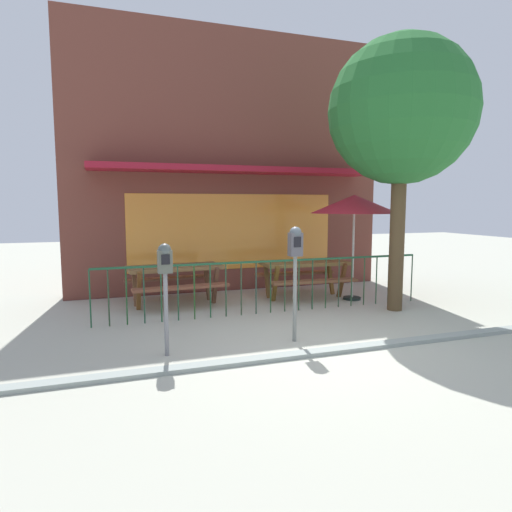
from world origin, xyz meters
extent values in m
plane|color=#B0B09E|center=(0.00, 0.00, 0.00)|extent=(40.00, 40.00, 0.00)
cube|color=#441D1D|center=(0.00, 4.51, 0.00)|extent=(7.33, 0.54, 0.01)
cube|color=brown|center=(0.00, 4.51, 2.91)|extent=(7.33, 0.50, 5.82)
cube|color=orange|center=(0.00, 4.25, 1.35)|extent=(4.77, 0.02, 1.70)
cube|color=maroon|center=(0.00, 3.81, 2.71)|extent=(6.23, 0.90, 0.12)
cube|color=#1B4F30|center=(0.00, 1.93, 0.95)|extent=(6.16, 0.04, 0.04)
cylinder|color=#19492C|center=(-3.08, 1.93, 0.47)|extent=(0.02, 0.02, 0.95)
cylinder|color=#243F25|center=(-2.80, 1.93, 0.47)|extent=(0.02, 0.02, 0.95)
cylinder|color=#1A471F|center=(-2.52, 1.93, 0.47)|extent=(0.02, 0.02, 0.95)
cylinder|color=#1D422D|center=(-2.24, 1.93, 0.47)|extent=(0.02, 0.02, 0.95)
cylinder|color=#1D4F2D|center=(-1.96, 1.93, 0.47)|extent=(0.02, 0.02, 0.95)
cylinder|color=#214C30|center=(-1.68, 1.93, 0.47)|extent=(0.02, 0.02, 0.95)
cylinder|color=#225120|center=(-1.40, 1.93, 0.47)|extent=(0.02, 0.02, 0.95)
cylinder|color=#1A4B2B|center=(-1.12, 1.93, 0.47)|extent=(0.02, 0.02, 0.95)
cylinder|color=#26472C|center=(-0.84, 1.93, 0.47)|extent=(0.02, 0.02, 0.95)
cylinder|color=#2C422B|center=(-0.56, 1.93, 0.47)|extent=(0.02, 0.02, 0.95)
cylinder|color=#254032|center=(-0.28, 1.93, 0.47)|extent=(0.02, 0.02, 0.95)
cylinder|color=#204827|center=(0.00, 1.93, 0.47)|extent=(0.02, 0.02, 0.95)
cylinder|color=#2C4C2D|center=(0.28, 1.93, 0.47)|extent=(0.02, 0.02, 0.95)
cylinder|color=#25492B|center=(0.56, 1.93, 0.47)|extent=(0.02, 0.02, 0.95)
cylinder|color=#1E452A|center=(0.84, 1.93, 0.47)|extent=(0.02, 0.02, 0.95)
cylinder|color=#284D2A|center=(1.12, 1.93, 0.47)|extent=(0.02, 0.02, 0.95)
cylinder|color=#293E2A|center=(1.40, 1.93, 0.47)|extent=(0.02, 0.02, 0.95)
cylinder|color=#2A4B2D|center=(1.68, 1.93, 0.47)|extent=(0.02, 0.02, 0.95)
cylinder|color=#274829|center=(1.96, 1.93, 0.47)|extent=(0.02, 0.02, 0.95)
cylinder|color=#274F31|center=(2.24, 1.93, 0.47)|extent=(0.02, 0.02, 0.95)
cylinder|color=#20412D|center=(2.52, 1.93, 0.47)|extent=(0.02, 0.02, 0.95)
cylinder|color=#2A452C|center=(2.80, 1.93, 0.47)|extent=(0.02, 0.02, 0.95)
cylinder|color=#2B4732|center=(3.08, 1.93, 0.47)|extent=(0.02, 0.02, 0.95)
cube|color=brown|center=(-1.54, 3.16, 0.74)|extent=(1.85, 0.88, 0.07)
cube|color=brown|center=(-1.50, 2.61, 0.44)|extent=(1.81, 0.38, 0.05)
cube|color=brown|center=(-1.57, 3.71, 0.44)|extent=(1.81, 0.38, 0.05)
cube|color=brown|center=(-2.25, 2.83, 0.37)|extent=(0.09, 0.35, 0.78)
cube|color=brown|center=(-2.29, 3.39, 0.37)|extent=(0.09, 0.35, 0.78)
cube|color=brown|center=(-0.78, 2.93, 0.37)|extent=(0.09, 0.35, 0.78)
cube|color=brown|center=(-0.82, 3.49, 0.37)|extent=(0.09, 0.35, 0.78)
cube|color=brown|center=(1.15, 2.95, 0.74)|extent=(1.84, 0.85, 0.07)
cube|color=brown|center=(1.12, 2.40, 0.44)|extent=(1.81, 0.35, 0.05)
cube|color=brown|center=(1.18, 3.50, 0.44)|extent=(1.81, 0.35, 0.05)
cube|color=brown|center=(0.40, 2.71, 0.37)|extent=(0.09, 0.35, 0.78)
cube|color=brown|center=(0.43, 3.27, 0.37)|extent=(0.09, 0.35, 0.78)
cube|color=brown|center=(1.88, 2.63, 0.37)|extent=(0.09, 0.35, 0.78)
cube|color=brown|center=(1.90, 3.19, 0.37)|extent=(0.09, 0.35, 0.78)
cylinder|color=black|center=(2.02, 2.45, 0.03)|extent=(0.36, 0.36, 0.05)
cylinder|color=#B6BCB2|center=(2.02, 2.45, 1.06)|extent=(0.04, 0.04, 2.11)
cone|color=#B1212F|center=(2.02, 2.45, 1.98)|extent=(1.78, 1.78, 0.37)
cylinder|color=slate|center=(-0.29, 0.22, 0.62)|extent=(0.06, 0.06, 1.24)
cube|color=#48474E|center=(-0.29, 0.22, 1.41)|extent=(0.18, 0.14, 0.33)
sphere|color=#454F57|center=(-0.29, 0.22, 1.57)|extent=(0.17, 0.17, 0.17)
cube|color=black|center=(-0.29, 0.14, 1.45)|extent=(0.11, 0.01, 0.15)
cylinder|color=slate|center=(-2.12, 0.19, 0.55)|extent=(0.06, 0.06, 1.09)
cube|color=#4D5147|center=(-2.12, 0.19, 1.24)|extent=(0.18, 0.14, 0.30)
sphere|color=#475050|center=(-2.12, 0.19, 1.39)|extent=(0.17, 0.17, 0.17)
cube|color=black|center=(-2.12, 0.12, 1.28)|extent=(0.11, 0.01, 0.13)
cylinder|color=#4E3B24|center=(2.28, 1.37, 1.46)|extent=(0.27, 0.27, 2.91)
sphere|color=#26692E|center=(2.28, 1.37, 3.63)|extent=(2.61, 2.61, 2.61)
cube|color=gray|center=(0.00, -0.42, 0.00)|extent=(10.27, 0.20, 0.11)
camera|label=1|loc=(-2.88, -5.56, 1.97)|focal=31.48mm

